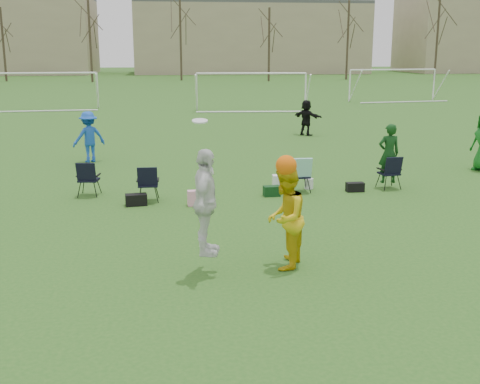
{
  "coord_description": "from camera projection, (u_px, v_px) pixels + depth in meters",
  "views": [
    {
      "loc": [
        -1.27,
        -8.28,
        3.97
      ],
      "look_at": [
        0.0,
        3.07,
        1.25
      ],
      "focal_mm": 45.0,
      "sensor_mm": 36.0,
      "label": 1
    }
  ],
  "objects": [
    {
      "name": "ground",
      "position": [
        263.0,
        319.0,
        9.06
      ],
      "size": [
        260.0,
        260.0,
        0.0
      ],
      "primitive_type": "plane",
      "color": "#26591B",
      "rests_on": "ground"
    },
    {
      "name": "fielder_blue",
      "position": [
        89.0,
        137.0,
        21.51
      ],
      "size": [
        1.35,
        1.15,
        1.82
      ],
      "primitive_type": "imported",
      "rotation": [
        0.0,
        0.0,
        3.63
      ],
      "color": "blue",
      "rests_on": "ground"
    },
    {
      "name": "fielder_black",
      "position": [
        306.0,
        118.0,
        28.24
      ],
      "size": [
        1.37,
        1.5,
        1.66
      ],
      "primitive_type": "imported",
      "rotation": [
        0.0,
        0.0,
        2.27
      ],
      "color": "black",
      "rests_on": "ground"
    },
    {
      "name": "center_contest",
      "position": [
        252.0,
        210.0,
        10.82
      ],
      "size": [
        2.31,
        1.36,
        2.82
      ],
      "color": "white",
      "rests_on": "ground"
    },
    {
      "name": "sideline_setup",
      "position": [
        271.0,
        173.0,
        16.94
      ],
      "size": [
        9.26,
        2.35,
        1.88
      ],
      "color": "#0F3913",
      "rests_on": "ground"
    },
    {
      "name": "goal_left",
      "position": [
        41.0,
        80.0,
        40.4
      ],
      "size": [
        7.39,
        0.76,
        2.46
      ],
      "rotation": [
        0.0,
        0.0,
        0.09
      ],
      "color": "white",
      "rests_on": "ground"
    },
    {
      "name": "goal_mid",
      "position": [
        251.0,
        81.0,
        39.98
      ],
      "size": [
        7.4,
        0.63,
        2.46
      ],
      "rotation": [
        0.0,
        0.0,
        -0.07
      ],
      "color": "white",
      "rests_on": "ground"
    },
    {
      "name": "goal_right",
      "position": [
        393.0,
        76.0,
        47.08
      ],
      "size": [
        7.35,
        1.14,
        2.46
      ],
      "rotation": [
        0.0,
        0.0,
        0.14
      ],
      "color": "white",
      "rests_on": "ground"
    },
    {
      "name": "tree_line",
      "position": [
        183.0,
        40.0,
        75.43
      ],
      "size": [
        110.28,
        3.28,
        11.4
      ],
      "color": "#382B21",
      "rests_on": "ground"
    },
    {
      "name": "building_row",
      "position": [
        218.0,
        37.0,
        101.21
      ],
      "size": [
        126.0,
        16.0,
        13.0
      ],
      "color": "tan",
      "rests_on": "ground"
    }
  ]
}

